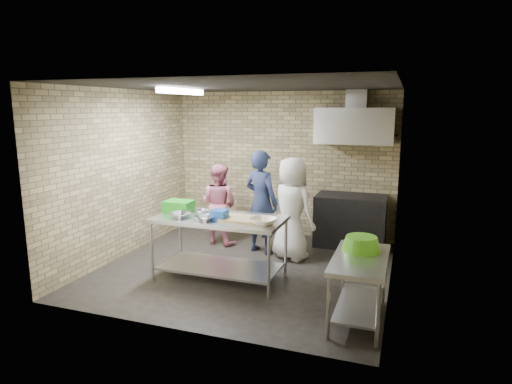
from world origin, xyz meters
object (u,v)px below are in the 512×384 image
prep_table (220,248)px  stove (350,221)px  man_navy (261,202)px  blue_tub (220,215)px  side_counter (359,289)px  green_crate (179,206)px  woman_pink (219,204)px  woman_white (292,209)px  bottle_green (383,131)px  green_basin (361,243)px

prep_table → stove: size_ratio=1.51×
stove → man_navy: bearing=-148.2°
stove → blue_tub: blue_tub is taller
side_counter → blue_tub: (-1.94, 0.49, 0.59)m
green_crate → blue_tub: green_crate is taller
man_navy → side_counter: bearing=154.7°
woman_pink → man_navy: bearing=176.3°
woman_white → prep_table: bearing=84.3°
blue_tub → man_navy: man_navy is taller
prep_table → woman_white: woman_white is taller
prep_table → green_crate: (-0.70, 0.12, 0.53)m
prep_table → bottle_green: bottle_green is taller
blue_tub → green_basin: blue_tub is taller
green_crate → bottle_green: (2.69, 2.28, 1.03)m
prep_table → green_basin: (1.97, -0.34, 0.38)m
green_crate → green_basin: green_crate is taller
woman_pink → woman_white: woman_white is taller
bottle_green → woman_white: bottle_green is taller
side_counter → green_crate: (-2.69, 0.71, 0.61)m
green_basin → side_counter: bearing=-85.4°
green_basin → woman_white: (-1.24, 1.53, -0.01)m
green_basin → bottle_green: bottle_green is taller
stove → green_basin: bearing=-80.2°
green_basin → woman_pink: (-2.67, 1.88, -0.12)m
green_basin → stove: bearing=99.8°
man_navy → woman_white: 0.57m
green_basin → woman_pink: bearing=144.8°
prep_table → woman_white: size_ratio=1.10×
stove → bottle_green: 1.65m
prep_table → green_basin: green_basin is taller
side_counter → bottle_green: bottle_green is taller
stove → woman_white: 1.32m
stove → blue_tub: size_ratio=5.98×
blue_tub → bottle_green: bearing=52.1°
green_crate → man_navy: (0.87, 1.19, -0.12)m
blue_tub → man_navy: (0.12, 1.41, -0.11)m
blue_tub → prep_table: bearing=116.6°
stove → green_basin: 2.57m
green_basin → woman_white: size_ratio=0.28×
side_counter → green_basin: green_basin is taller
green_basin → bottle_green: (0.02, 2.74, 1.18)m
man_navy → woman_white: man_navy is taller
stove → man_navy: (-1.37, -0.85, 0.41)m
green_basin → bottle_green: bearing=89.6°
green_basin → bottle_green: size_ratio=3.07×
stove → woman_white: woman_white is taller
side_counter → woman_white: bearing=125.4°
bottle_green → prep_table: bearing=-129.7°
blue_tub → green_basin: size_ratio=0.44×
man_navy → blue_tub: bearing=106.0°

